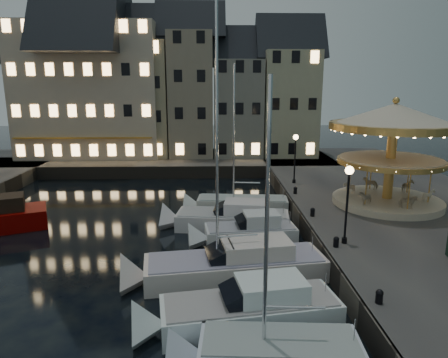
{
  "coord_description": "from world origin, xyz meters",
  "views": [
    {
      "loc": [
        0.28,
        -18.67,
        9.42
      ],
      "look_at": [
        1.0,
        8.0,
        3.2
      ],
      "focal_mm": 32.0,
      "sensor_mm": 36.0,
      "label": 1
    }
  ],
  "objects_px": {
    "bollard_a": "(379,296)",
    "bollard_b": "(336,241)",
    "motorboat_d": "(244,234)",
    "motorboat_e": "(227,219)",
    "carousel": "(393,135)",
    "streetlamp_c": "(295,152)",
    "motorboat_b": "(240,312)",
    "bollard_c": "(313,212)",
    "motorboat_c": "(228,266)",
    "bollard_d": "(295,190)",
    "motorboat_f": "(235,205)",
    "streetlamp_b": "(348,194)",
    "motorboat_a": "(263,355)"
  },
  "relations": [
    {
      "from": "bollard_a",
      "to": "bollard_b",
      "type": "relative_size",
      "value": 1.0
    },
    {
      "from": "motorboat_d",
      "to": "motorboat_e",
      "type": "distance_m",
      "value": 2.9
    },
    {
      "from": "motorboat_d",
      "to": "carousel",
      "type": "xyz_separation_m",
      "value": [
        10.38,
        3.79,
        5.56
      ]
    },
    {
      "from": "streetlamp_c",
      "to": "motorboat_b",
      "type": "height_order",
      "value": "streetlamp_c"
    },
    {
      "from": "bollard_c",
      "to": "motorboat_c",
      "type": "height_order",
      "value": "motorboat_c"
    },
    {
      "from": "bollard_d",
      "to": "bollard_b",
      "type": "bearing_deg",
      "value": -90.0
    },
    {
      "from": "motorboat_e",
      "to": "carousel",
      "type": "height_order",
      "value": "carousel"
    },
    {
      "from": "streetlamp_c",
      "to": "motorboat_f",
      "type": "relative_size",
      "value": 0.4
    },
    {
      "from": "streetlamp_b",
      "to": "motorboat_a",
      "type": "xyz_separation_m",
      "value": [
        -5.29,
        -7.88,
        -3.48
      ]
    },
    {
      "from": "motorboat_d",
      "to": "motorboat_f",
      "type": "bearing_deg",
      "value": 91.71
    },
    {
      "from": "motorboat_a",
      "to": "motorboat_d",
      "type": "bearing_deg",
      "value": 89.05
    },
    {
      "from": "motorboat_c",
      "to": "motorboat_f",
      "type": "distance_m",
      "value": 10.97
    },
    {
      "from": "streetlamp_b",
      "to": "motorboat_d",
      "type": "distance_m",
      "value": 6.91
    },
    {
      "from": "motorboat_b",
      "to": "motorboat_f",
      "type": "bearing_deg",
      "value": 87.74
    },
    {
      "from": "bollard_d",
      "to": "motorboat_f",
      "type": "height_order",
      "value": "motorboat_f"
    },
    {
      "from": "motorboat_e",
      "to": "motorboat_f",
      "type": "bearing_deg",
      "value": 78.34
    },
    {
      "from": "motorboat_d",
      "to": "bollard_d",
      "type": "bearing_deg",
      "value": 56.43
    },
    {
      "from": "bollard_d",
      "to": "motorboat_c",
      "type": "xyz_separation_m",
      "value": [
        -5.65,
        -11.33,
        -0.92
      ]
    },
    {
      "from": "bollard_c",
      "to": "bollard_d",
      "type": "distance_m",
      "value": 5.5
    },
    {
      "from": "bollard_b",
      "to": "streetlamp_b",
      "type": "bearing_deg",
      "value": 39.81
    },
    {
      "from": "motorboat_d",
      "to": "motorboat_e",
      "type": "height_order",
      "value": "same"
    },
    {
      "from": "bollard_b",
      "to": "carousel",
      "type": "relative_size",
      "value": 0.07
    },
    {
      "from": "streetlamp_b",
      "to": "bollard_b",
      "type": "relative_size",
      "value": 7.32
    },
    {
      "from": "streetlamp_c",
      "to": "motorboat_b",
      "type": "xyz_separation_m",
      "value": [
        -5.89,
        -18.91,
        -3.37
      ]
    },
    {
      "from": "motorboat_c",
      "to": "motorboat_a",
      "type": "bearing_deg",
      "value": -81.68
    },
    {
      "from": "motorboat_d",
      "to": "bollard_c",
      "type": "bearing_deg",
      "value": 15.99
    },
    {
      "from": "bollard_a",
      "to": "motorboat_a",
      "type": "xyz_separation_m",
      "value": [
        -4.69,
        -1.88,
        -1.07
      ]
    },
    {
      "from": "bollard_b",
      "to": "motorboat_e",
      "type": "height_order",
      "value": "motorboat_e"
    },
    {
      "from": "bollard_d",
      "to": "motorboat_a",
      "type": "height_order",
      "value": "motorboat_a"
    },
    {
      "from": "bollard_c",
      "to": "bollard_b",
      "type": "bearing_deg",
      "value": -90.0
    },
    {
      "from": "motorboat_a",
      "to": "carousel",
      "type": "distance_m",
      "value": 19.1
    },
    {
      "from": "motorboat_a",
      "to": "motorboat_f",
      "type": "distance_m",
      "value": 17.48
    },
    {
      "from": "motorboat_e",
      "to": "motorboat_d",
      "type": "bearing_deg",
      "value": -70.94
    },
    {
      "from": "bollard_b",
      "to": "bollard_d",
      "type": "distance_m",
      "value": 10.5
    },
    {
      "from": "bollard_d",
      "to": "motorboat_d",
      "type": "height_order",
      "value": "motorboat_d"
    },
    {
      "from": "motorboat_b",
      "to": "motorboat_c",
      "type": "xyz_separation_m",
      "value": [
        -0.36,
        4.08,
        0.04
      ]
    },
    {
      "from": "bollard_a",
      "to": "motorboat_f",
      "type": "bearing_deg",
      "value": 106.76
    },
    {
      "from": "motorboat_c",
      "to": "carousel",
      "type": "height_order",
      "value": "motorboat_c"
    },
    {
      "from": "motorboat_e",
      "to": "streetlamp_c",
      "type": "bearing_deg",
      "value": 51.3
    },
    {
      "from": "streetlamp_b",
      "to": "streetlamp_c",
      "type": "bearing_deg",
      "value": 90.0
    },
    {
      "from": "bollard_a",
      "to": "carousel",
      "type": "height_order",
      "value": "carousel"
    },
    {
      "from": "streetlamp_c",
      "to": "bollard_c",
      "type": "distance_m",
      "value": 9.34
    },
    {
      "from": "bollard_a",
      "to": "bollard_b",
      "type": "height_order",
      "value": "same"
    },
    {
      "from": "streetlamp_b",
      "to": "motorboat_b",
      "type": "height_order",
      "value": "streetlamp_b"
    },
    {
      "from": "carousel",
      "to": "motorboat_c",
      "type": "bearing_deg",
      "value": -144.14
    },
    {
      "from": "streetlamp_b",
      "to": "bollard_a",
      "type": "height_order",
      "value": "streetlamp_b"
    },
    {
      "from": "bollard_c",
      "to": "motorboat_f",
      "type": "bearing_deg",
      "value": 132.63
    },
    {
      "from": "carousel",
      "to": "motorboat_e",
      "type": "bearing_deg",
      "value": -174.69
    },
    {
      "from": "streetlamp_b",
      "to": "bollard_d",
      "type": "bearing_deg",
      "value": 93.43
    },
    {
      "from": "motorboat_e",
      "to": "carousel",
      "type": "distance_m",
      "value": 12.65
    }
  ]
}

